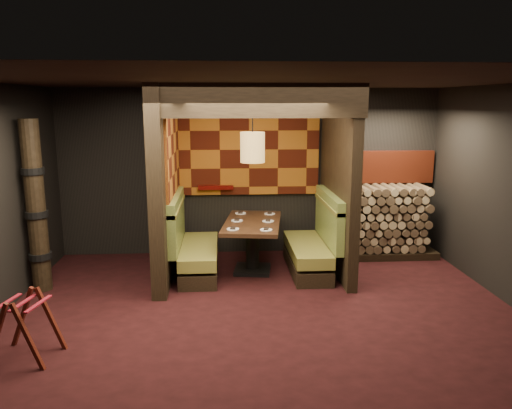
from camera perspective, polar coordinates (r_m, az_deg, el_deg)
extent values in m
cube|color=black|center=(6.38, 0.80, -12.66)|extent=(6.50, 5.50, 0.02)
cube|color=black|center=(5.82, 0.89, 14.07)|extent=(6.50, 5.50, 0.02)
cube|color=black|center=(8.65, -0.65, 3.73)|extent=(6.50, 0.02, 2.85)
cube|color=black|center=(3.29, 4.82, -9.56)|extent=(6.50, 0.02, 2.85)
cube|color=black|center=(7.59, -10.42, 2.43)|extent=(0.20, 2.20, 2.85)
cube|color=black|center=(7.79, 9.39, 2.70)|extent=(0.15, 2.10, 2.85)
cube|color=black|center=(6.51, 0.14, 11.78)|extent=(2.85, 0.18, 0.44)
cube|color=#A55A18|center=(8.55, -0.81, 6.31)|extent=(2.40, 0.06, 1.55)
cube|color=#A55A18|center=(7.69, -9.50, 5.78)|extent=(0.04, 1.85, 1.45)
cube|color=#4E0805|center=(8.56, -4.62, 1.96)|extent=(0.60, 0.12, 0.07)
cube|color=black|center=(7.86, -6.45, -7.01)|extent=(0.55, 1.60, 0.22)
cube|color=olive|center=(7.78, -6.49, -5.27)|extent=(0.55, 1.60, 0.18)
cube|color=#4D6C2B|center=(7.70, -9.05, -2.51)|extent=(0.12, 1.60, 0.78)
cube|color=olive|center=(7.63, -9.13, 0.04)|extent=(0.15, 1.60, 0.06)
cube|color=black|center=(7.96, 5.81, -6.76)|extent=(0.55, 1.60, 0.22)
cube|color=olive|center=(7.88, 5.84, -5.04)|extent=(0.55, 1.60, 0.18)
cube|color=#4D6C2B|center=(7.84, 8.32, -2.23)|extent=(0.12, 1.60, 0.78)
cube|color=olive|center=(7.77, 8.39, 0.27)|extent=(0.15, 1.60, 0.06)
cube|color=black|center=(7.91, -0.40, -7.43)|extent=(0.62, 0.62, 0.06)
cylinder|color=black|center=(7.80, -0.40, -5.04)|extent=(0.20, 0.20, 0.75)
cube|color=#3A2414|center=(7.70, -0.41, -2.15)|extent=(1.04, 1.63, 0.06)
cylinder|color=white|center=(7.21, -2.66, -2.82)|extent=(0.18, 0.18, 0.01)
cube|color=black|center=(7.20, -2.66, -2.70)|extent=(0.08, 0.12, 0.02)
cylinder|color=white|center=(7.16, 1.17, -2.90)|extent=(0.18, 0.18, 0.01)
cube|color=black|center=(7.16, 1.17, -2.77)|extent=(0.08, 0.12, 0.02)
cylinder|color=white|center=(7.71, -2.19, -1.85)|extent=(0.18, 0.18, 0.01)
cube|color=black|center=(7.71, -2.19, -1.74)|extent=(0.08, 0.12, 0.02)
cylinder|color=white|center=(7.67, 1.39, -1.92)|extent=(0.18, 0.18, 0.01)
cube|color=black|center=(7.67, 1.39, -1.80)|extent=(0.08, 0.12, 0.02)
cylinder|color=white|center=(8.22, -1.78, -1.00)|extent=(0.18, 0.18, 0.01)
cube|color=black|center=(8.22, -1.78, -0.89)|extent=(0.08, 0.12, 0.02)
cylinder|color=white|center=(8.18, 1.58, -1.06)|extent=(0.18, 0.18, 0.01)
cube|color=black|center=(8.18, 1.58, -0.95)|extent=(0.08, 0.12, 0.02)
cylinder|color=#AA8244|center=(7.46, -0.40, 6.56)|extent=(0.37, 0.37, 0.45)
sphere|color=#FFC672|center=(7.46, -0.40, 6.56)|extent=(0.18, 0.18, 0.18)
cylinder|color=black|center=(7.43, -0.40, 10.87)|extent=(0.02, 0.02, 0.67)
cube|color=#41130B|center=(5.57, -24.57, -13.76)|extent=(0.33, 0.11, 0.73)
cube|color=#41130B|center=(6.08, -25.16, -11.67)|extent=(0.33, 0.11, 0.73)
cube|color=#41130B|center=(5.90, -22.30, -12.12)|extent=(0.33, 0.11, 0.73)
cube|color=maroon|center=(5.81, -26.56, -9.94)|extent=(0.14, 0.45, 0.01)
cube|color=maroon|center=(5.72, -25.12, -10.16)|extent=(0.14, 0.45, 0.01)
cube|color=maroon|center=(5.63, -23.62, -10.37)|extent=(0.14, 0.45, 0.01)
cylinder|color=black|center=(7.49, -23.86, -0.25)|extent=(0.26, 0.26, 2.40)
cylinder|color=black|center=(7.65, -23.43, -5.38)|extent=(0.31, 0.31, 0.09)
cylinder|color=black|center=(7.51, -23.80, -1.00)|extent=(0.31, 0.31, 0.09)
cylinder|color=black|center=(7.41, -24.17, 3.54)|extent=(0.31, 0.31, 0.09)
cube|color=black|center=(8.97, 14.32, -5.28)|extent=(1.73, 0.70, 0.12)
cube|color=brown|center=(8.81, 14.52, -1.47)|extent=(1.73, 0.70, 1.10)
cube|color=maroon|center=(8.98, 14.14, 4.18)|extent=(1.83, 0.10, 0.56)
cube|color=black|center=(8.06, 9.60, 2.99)|extent=(0.08, 0.08, 2.85)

